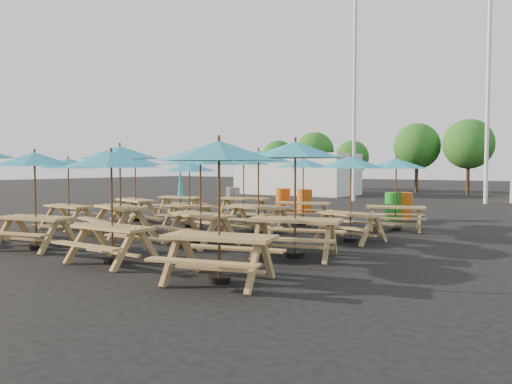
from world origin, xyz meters
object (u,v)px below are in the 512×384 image
Objects in this scene: picnic_unit_2 at (135,165)px; waste_bin_4 at (404,206)px; picnic_unit_3 at (180,192)px; waste_bin_0 at (233,198)px; picnic_unit_14 at (351,168)px; picnic_unit_5 at (120,158)px; waste_bin_2 at (305,201)px; picnic_unit_15 at (396,168)px; picnic_unit_1 at (68,168)px; waste_bin_1 at (283,200)px; picnic_unit_8 at (111,167)px; picnic_unit_7 at (244,164)px; picnic_unit_9 at (200,164)px; picnic_unit_6 at (189,171)px; picnic_unit_10 at (258,162)px; picnic_unit_11 at (303,167)px; picnic_unit_12 at (219,160)px; picnic_unit_13 at (295,157)px; waste_bin_3 at (394,206)px; picnic_unit_4 at (35,165)px.

waste_bin_4 is at bearing 52.94° from picnic_unit_2.
waste_bin_0 is (0.08, 3.34, -0.41)m from picnic_unit_3.
picnic_unit_14 is (8.27, -0.08, -0.09)m from picnic_unit_2.
picnic_unit_5 reaches higher than waste_bin_2.
picnic_unit_5 is at bearing -144.34° from picnic_unit_14.
picnic_unit_15 is 2.39× the size of waste_bin_4.
picnic_unit_1 is 9.30m from waste_bin_1.
picnic_unit_8 is at bearing -29.61° from picnic_unit_2.
picnic_unit_8 is 6.09m from picnic_unit_14.
picnic_unit_5 reaches higher than picnic_unit_2.
picnic_unit_5 is 5.64m from picnic_unit_7.
picnic_unit_9 reaches higher than picnic_unit_8.
picnic_unit_6 is (2.92, -2.66, 0.90)m from picnic_unit_3.
picnic_unit_5 is 10.28m from waste_bin_4.
picnic_unit_8 is 0.94× the size of picnic_unit_10.
waste_bin_4 is at bearing 0.44° from waste_bin_0.
picnic_unit_11 is 6.67m from waste_bin_0.
picnic_unit_12 is 2.51× the size of waste_bin_1.
picnic_unit_12 reaches higher than waste_bin_4.
picnic_unit_2 is at bearing 133.66° from picnic_unit_8.
picnic_unit_13 is at bearing -111.92° from picnic_unit_15.
picnic_unit_10 is 2.66m from picnic_unit_11.
picnic_unit_8 is at bearing -74.84° from waste_bin_1.
waste_bin_1 is 1.00× the size of waste_bin_3.
picnic_unit_12 is at bearing -62.97° from waste_bin_1.
picnic_unit_2 is 2.43× the size of waste_bin_2.
picnic_unit_13 is 10.90m from waste_bin_1.
waste_bin_0 is 7.51m from waste_bin_3.
picnic_unit_12 is 8.34m from picnic_unit_15.
waste_bin_1 is 1.00× the size of waste_bin_2.
picnic_unit_12 is (8.55, -8.11, 1.16)m from picnic_unit_3.
picnic_unit_3 is 2.21× the size of waste_bin_0.
picnic_unit_2 is 9.44m from waste_bin_3.
picnic_unit_3 is at bearing 124.13° from picnic_unit_8.
picnic_unit_12 is at bearing -67.36° from waste_bin_2.
picnic_unit_14 reaches higher than picnic_unit_6.
waste_bin_3 is at bearing -141.49° from waste_bin_4.
picnic_unit_3 is 0.82× the size of picnic_unit_5.
waste_bin_0 is (-5.57, 6.07, -1.59)m from picnic_unit_10.
picnic_unit_6 is at bearing 75.89° from picnic_unit_4.
picnic_unit_1 is at bearing 120.82° from picnic_unit_4.
picnic_unit_12 reaches higher than picnic_unit_4.
waste_bin_2 is at bearing 112.73° from picnic_unit_9.
picnic_unit_11 is at bearing 101.37° from picnic_unit_13.
picnic_unit_10 is at bearing -72.70° from waste_bin_2.
picnic_unit_6 is (2.71, 2.55, -0.10)m from picnic_unit_1.
picnic_unit_12 is (2.88, -2.83, 0.05)m from picnic_unit_9.
picnic_unit_12 is 1.12× the size of picnic_unit_14.
picnic_unit_9 is at bearing -11.41° from picnic_unit_2.
picnic_unit_2 reaches higher than picnic_unit_8.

